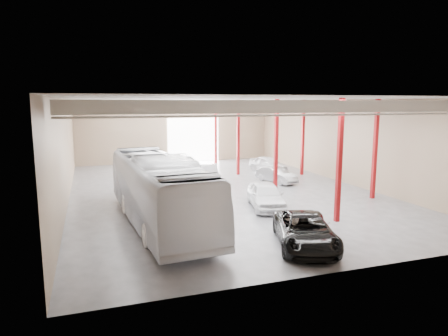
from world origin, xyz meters
TOP-DOWN VIEW (x-y plane):
  - depot_shell at (0.13, 0.48)m, footprint 22.12×32.12m
  - coach_bus at (-5.91, -7.05)m, footprint 4.14×13.97m
  - black_sedan at (-0.02, -13.00)m, footprint 4.24×6.05m
  - car_row_a at (1.18, -6.00)m, footprint 3.00×5.18m
  - car_row_b at (0.47, 4.50)m, footprint 2.13×4.22m
  - car_row_c at (-0.41, 9.79)m, footprint 2.63×5.31m
  - car_right_near at (5.50, 1.29)m, footprint 2.47×4.24m
  - car_right_far at (7.15, 6.49)m, footprint 2.91×4.75m

SIDE VIEW (x-z plane):
  - car_right_near at x=5.50m, z-range 0.00..1.32m
  - car_row_b at x=0.47m, z-range 0.00..1.33m
  - car_row_c at x=-0.41m, z-range 0.00..1.48m
  - car_right_far at x=7.15m, z-range 0.00..1.51m
  - black_sedan at x=-0.02m, z-range 0.00..1.53m
  - car_row_a at x=1.18m, z-range 0.00..1.66m
  - coach_bus at x=-5.91m, z-range 0.00..3.84m
  - depot_shell at x=0.13m, z-range 1.44..8.51m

